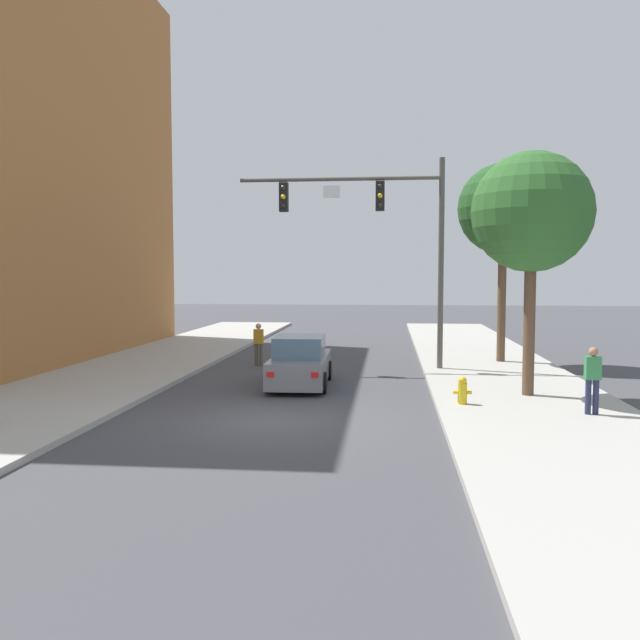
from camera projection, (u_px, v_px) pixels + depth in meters
ground_plane at (273, 421)px, 15.96m from camera, size 120.00×120.00×0.00m
sidewalk_left at (19, 412)px, 16.63m from camera, size 5.00×60.00×0.15m
sidewalk_right at (550, 424)px, 15.28m from camera, size 5.00×60.00×0.15m
traffic_signal_mast at (382, 223)px, 23.69m from camera, size 7.37×0.38×7.50m
car_lead_grey at (300, 363)px, 20.86m from camera, size 1.94×4.29×1.60m
pedestrian_crossing_road at (259, 342)px, 25.51m from camera, size 0.36×0.22×1.64m
pedestrian_sidewalk_right_walker at (593, 377)px, 15.93m from camera, size 0.36×0.22×1.64m
fire_hydrant at (462, 390)px, 17.25m from camera, size 0.48×0.24×0.72m
street_tree_nearest at (532, 213)px, 18.21m from camera, size 3.32×3.32×6.76m
street_tree_second at (503, 210)px, 25.32m from camera, size 3.49×3.49×7.64m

